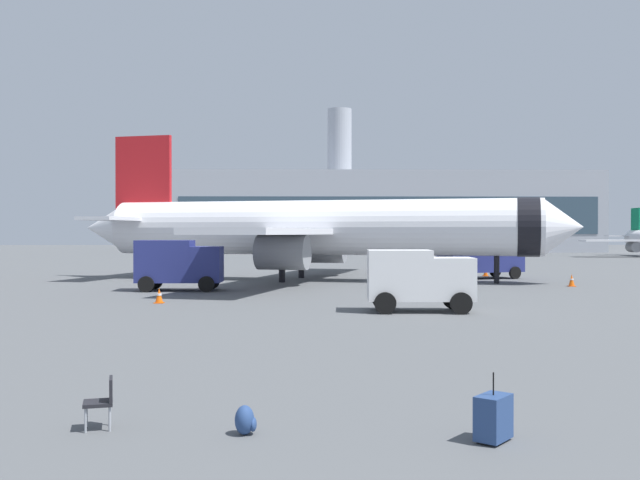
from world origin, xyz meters
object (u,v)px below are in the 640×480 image
(safety_cone_near, at_px, (486,272))
(traveller_backpack, at_px, (245,420))
(rolling_suitcase, at_px, (493,417))
(gate_chair, at_px, (103,399))
(cargo_van, at_px, (419,277))
(fuel_truck, at_px, (479,254))
(safety_cone_far, at_px, (572,280))
(airplane_at_gate, at_px, (316,228))
(safety_cone_mid, at_px, (159,296))
(service_truck, at_px, (179,263))

(safety_cone_near, distance_m, traveller_backpack, 46.14)
(rolling_suitcase, height_order, gate_chair, rolling_suitcase)
(rolling_suitcase, bearing_deg, cargo_van, 84.87)
(fuel_truck, height_order, traveller_backpack, fuel_truck)
(fuel_truck, height_order, safety_cone_far, fuel_truck)
(airplane_at_gate, relative_size, cargo_van, 7.88)
(gate_chair, bearing_deg, rolling_suitcase, -7.66)
(traveller_backpack, bearing_deg, fuel_truck, 71.70)
(safety_cone_near, height_order, safety_cone_mid, safety_cone_mid)
(service_truck, distance_m, gate_chair, 29.84)
(fuel_truck, xyz_separation_m, safety_cone_mid, (-19.45, -18.17, -1.42))
(fuel_truck, relative_size, gate_chair, 7.51)
(safety_cone_far, bearing_deg, gate_chair, -121.35)
(service_truck, distance_m, safety_cone_far, 23.99)
(safety_cone_far, height_order, traveller_backpack, safety_cone_far)
(service_truck, xyz_separation_m, gate_chair, (3.99, -29.55, -1.11))
(service_truck, bearing_deg, rolling_suitcase, -71.14)
(cargo_van, distance_m, rolling_suitcase, 19.19)
(airplane_at_gate, distance_m, safety_cone_far, 17.16)
(airplane_at_gate, relative_size, traveller_backpack, 73.51)
(safety_cone_mid, bearing_deg, service_truck, 93.17)
(airplane_at_gate, xyz_separation_m, rolling_suitcase, (2.37, -39.29, -3.27))
(airplane_at_gate, xyz_separation_m, traveller_backpack, (-1.59, -38.82, -3.42))
(cargo_van, bearing_deg, rolling_suitcase, -95.13)
(airplane_at_gate, height_order, fuel_truck, airplane_at_gate)
(safety_cone_near, distance_m, rolling_suitcase, 45.49)
(safety_cone_near, distance_m, safety_cone_mid, 29.66)
(safety_cone_near, bearing_deg, fuel_truck, -111.40)
(service_truck, bearing_deg, airplane_at_gate, 47.92)
(service_truck, distance_m, cargo_van, 16.58)
(safety_cone_mid, distance_m, gate_chair, 22.37)
(cargo_van, bearing_deg, safety_cone_near, 70.33)
(safety_cone_near, xyz_separation_m, traveller_backpack, (-14.66, -43.75, -0.07))
(fuel_truck, bearing_deg, cargo_van, -109.42)
(service_truck, distance_m, rolling_suitcase, 32.16)
(rolling_suitcase, distance_m, traveller_backpack, 3.99)
(fuel_truck, relative_size, safety_cone_near, 10.45)
(safety_cone_mid, xyz_separation_m, traveller_backpack, (6.01, -22.47, -0.12))
(fuel_truck, distance_m, safety_cone_near, 3.65)
(airplane_at_gate, bearing_deg, traveller_backpack, -92.34)
(safety_cone_far, height_order, rolling_suitcase, rolling_suitcase)
(safety_cone_near, distance_m, gate_chair, 46.61)
(cargo_van, bearing_deg, fuel_truck, 70.58)
(safety_cone_mid, bearing_deg, cargo_van, -18.26)
(airplane_at_gate, distance_m, safety_cone_mid, 18.33)
(airplane_at_gate, distance_m, gate_chair, 38.77)
(service_truck, distance_m, fuel_truck, 22.56)
(fuel_truck, relative_size, safety_cone_far, 8.41)
(safety_cone_mid, xyz_separation_m, rolling_suitcase, (9.97, -22.94, 0.04))
(safety_cone_far, relative_size, gate_chair, 0.89)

